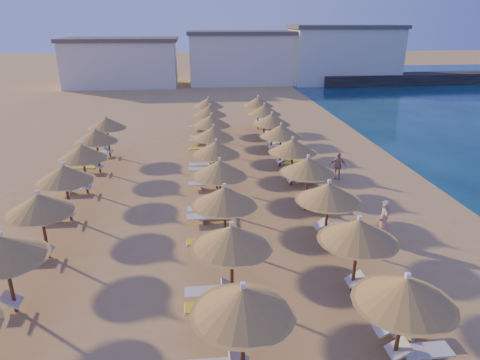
{
  "coord_description": "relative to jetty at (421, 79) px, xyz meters",
  "views": [
    {
      "loc": [
        -3.4,
        -16.1,
        8.95
      ],
      "look_at": [
        -1.35,
        4.0,
        1.3
      ],
      "focal_mm": 32.0,
      "sensor_mm": 36.0,
      "label": 1
    }
  ],
  "objects": [
    {
      "name": "ground",
      "position": [
        -29.27,
        -44.29,
        -0.75
      ],
      "size": [
        220.0,
        220.0,
        0.0
      ],
      "primitive_type": "plane",
      "color": "tan",
      "rests_on": "ground"
    },
    {
      "name": "hotel_blocks",
      "position": [
        -25.48,
        2.72,
        2.95
      ],
      "size": [
        47.25,
        9.68,
        8.1
      ],
      "color": "silver",
      "rests_on": "ground"
    },
    {
      "name": "loungers",
      "position": [
        -31.28,
        -41.48,
        -0.41
      ],
      "size": [
        14.51,
        35.25,
        0.66
      ],
      "color": "silver",
      "rests_on": "ground"
    },
    {
      "name": "parasol_row_inland",
      "position": [
        -38.77,
        -41.42,
        1.56
      ],
      "size": [
        2.72,
        22.97,
        2.89
      ],
      "color": "brown",
      "rests_on": "ground"
    },
    {
      "name": "jetty",
      "position": [
        0.0,
        0.0,
        0.0
      ],
      "size": [
        30.19,
        5.84,
        1.5
      ],
      "primitive_type": "cube",
      "rotation": [
        0.0,
        0.0,
        0.06
      ],
      "color": "black",
      "rests_on": "ground"
    },
    {
      "name": "beachgoer_c",
      "position": [
        -24.51,
        -37.21,
        0.06
      ],
      "size": [
        1.02,
        0.66,
        1.62
      ],
      "primitive_type": "imported",
      "rotation": [
        0.0,
        0.0,
        -0.3
      ],
      "color": "tan",
      "rests_on": "ground"
    },
    {
      "name": "parasol_row_east",
      "position": [
        -27.47,
        -41.42,
        1.56
      ],
      "size": [
        2.72,
        36.48,
        2.89
      ],
      "color": "brown",
      "rests_on": "ground"
    },
    {
      "name": "parasol_row_west",
      "position": [
        -31.7,
        -41.42,
        1.56
      ],
      "size": [
        2.72,
        36.48,
        2.89
      ],
      "color": "brown",
      "rests_on": "ground"
    },
    {
      "name": "beachgoer_a",
      "position": [
        -25.03,
        -44.92,
        0.21
      ],
      "size": [
        0.53,
        0.75,
        1.92
      ],
      "primitive_type": "imported",
      "rotation": [
        0.0,
        0.0,
        -1.68
      ],
      "color": "tan",
      "rests_on": "ground"
    }
  ]
}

